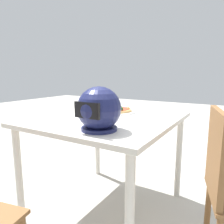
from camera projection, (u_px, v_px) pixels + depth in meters
name	position (u px, v px, depth m)	size (l,w,h in m)	color
ground_plane	(108.00, 208.00, 1.74)	(14.00, 14.00, 0.00)	#B2ADA3
dining_table	(107.00, 128.00, 1.63)	(0.98, 1.08, 0.76)	beige
pizza_plate	(116.00, 112.00, 1.80)	(0.32, 0.32, 0.01)	white
pizza	(116.00, 109.00, 1.80)	(0.26, 0.26, 0.05)	tan
motorcycle_helmet	(99.00, 110.00, 1.20)	(0.25, 0.25, 0.25)	#191E4C
drinking_glass	(99.00, 102.00, 1.98)	(0.07, 0.07, 0.13)	silver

